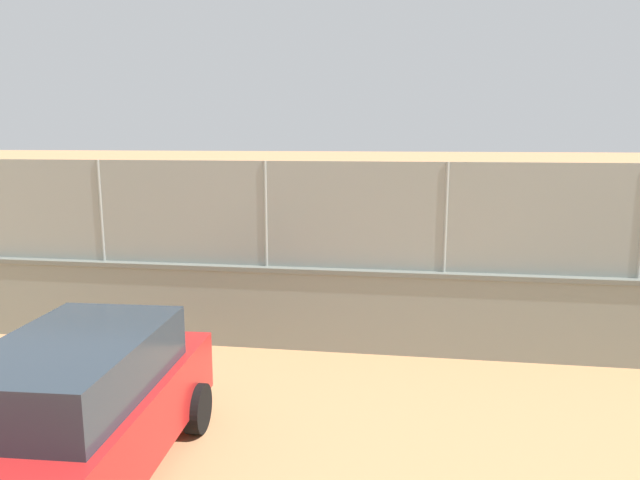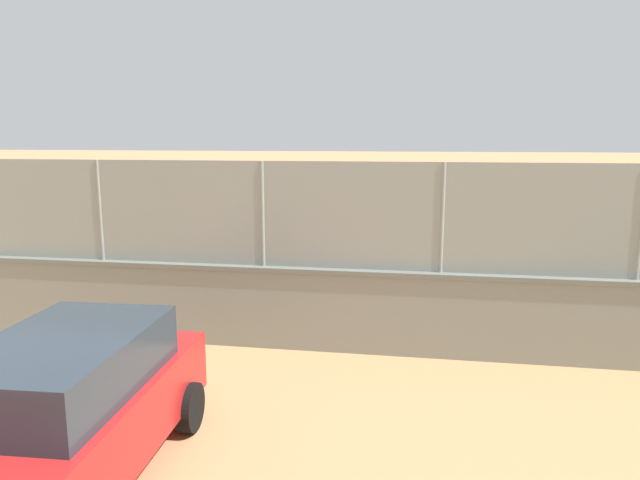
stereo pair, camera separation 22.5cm
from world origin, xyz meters
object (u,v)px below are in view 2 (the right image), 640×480
Objects in this scene: parked_car_red at (59,417)px; player_crossing_court at (247,234)px; player_foreground_swinging at (330,271)px; sports_ball at (397,277)px; spare_ball_by_wall at (567,337)px.

player_crossing_court is at bearing -82.86° from parked_car_red.
player_foreground_swinging is 0.34× the size of parked_car_red.
parked_car_red reaches higher than sports_ball.
player_foreground_swinging is at bearing 130.12° from player_crossing_court.
parked_car_red is (1.65, 6.73, -0.03)m from player_foreground_swinging.
parked_car_red reaches higher than player_foreground_swinging.
sports_ball is 1.39× the size of spare_ball_by_wall.
spare_ball_by_wall is 8.60m from parked_car_red.
player_crossing_court is 10.27m from parked_car_red.
player_crossing_court reaches higher than parked_car_red.
player_foreground_swinging is 4.73m from spare_ball_by_wall.
sports_ball is at bearing 4.69° from spare_ball_by_wall.
player_crossing_court is 14.57× the size of sports_ball.
player_foreground_swinging is at bearing -10.47° from spare_ball_by_wall.
parked_car_red is at bearing 97.14° from player_crossing_court.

